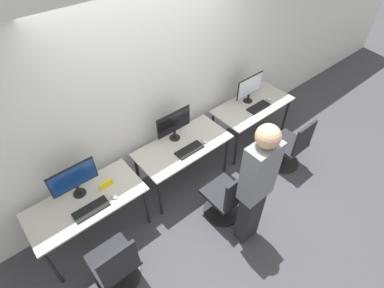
% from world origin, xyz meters
% --- Properties ---
extents(ground_plane, '(20.00, 20.00, 0.00)m').
position_xyz_m(ground_plane, '(0.00, 0.00, 0.00)').
color(ground_plane, '#3D3D42').
extents(wall_back, '(12.00, 0.05, 2.80)m').
position_xyz_m(wall_back, '(0.00, 0.73, 1.40)').
color(wall_back, silver).
rests_on(wall_back, ground_plane).
extents(desk_left, '(1.25, 0.61, 0.71)m').
position_xyz_m(desk_left, '(-1.35, 0.30, 0.63)').
color(desk_left, '#BCB7AD').
rests_on(desk_left, ground_plane).
extents(monitor_left, '(0.51, 0.14, 0.42)m').
position_xyz_m(monitor_left, '(-1.35, 0.44, 0.95)').
color(monitor_left, black).
rests_on(monitor_left, desk_left).
extents(keyboard_left, '(0.38, 0.15, 0.02)m').
position_xyz_m(keyboard_left, '(-1.35, 0.16, 0.72)').
color(keyboard_left, black).
rests_on(keyboard_left, desk_left).
extents(mouse_left, '(0.06, 0.09, 0.03)m').
position_xyz_m(mouse_left, '(-1.08, 0.14, 0.72)').
color(mouse_left, silver).
rests_on(mouse_left, desk_left).
extents(office_chair_left, '(0.48, 0.48, 0.86)m').
position_xyz_m(office_chair_left, '(-1.42, -0.36, 0.34)').
color(office_chair_left, black).
rests_on(office_chair_left, ground_plane).
extents(desk_center, '(1.25, 0.61, 0.71)m').
position_xyz_m(desk_center, '(0.00, 0.30, 0.63)').
color(desk_center, '#BCB7AD').
rests_on(desk_center, ground_plane).
extents(monitor_center, '(0.51, 0.14, 0.42)m').
position_xyz_m(monitor_center, '(0.00, 0.47, 0.95)').
color(monitor_center, black).
rests_on(monitor_center, desk_center).
extents(keyboard_center, '(0.38, 0.15, 0.02)m').
position_xyz_m(keyboard_center, '(0.00, 0.17, 0.72)').
color(keyboard_center, black).
rests_on(keyboard_center, desk_center).
extents(mouse_center, '(0.06, 0.09, 0.03)m').
position_xyz_m(mouse_center, '(0.25, 0.17, 0.72)').
color(mouse_center, silver).
rests_on(mouse_center, desk_center).
extents(office_chair_center, '(0.48, 0.48, 0.86)m').
position_xyz_m(office_chair_center, '(0.05, -0.48, 0.34)').
color(office_chair_center, black).
rests_on(office_chair_center, ground_plane).
extents(person_center, '(0.36, 0.23, 1.75)m').
position_xyz_m(person_center, '(0.04, -0.85, 0.97)').
color(person_center, '#232328').
rests_on(person_center, ground_plane).
extents(desk_right, '(1.25, 0.61, 0.71)m').
position_xyz_m(desk_right, '(1.35, 0.30, 0.63)').
color(desk_right, '#BCB7AD').
rests_on(desk_right, ground_plane).
extents(monitor_right, '(0.51, 0.14, 0.42)m').
position_xyz_m(monitor_right, '(1.35, 0.42, 0.95)').
color(monitor_right, black).
rests_on(monitor_right, desk_right).
extents(keyboard_right, '(0.38, 0.15, 0.02)m').
position_xyz_m(keyboard_right, '(1.35, 0.20, 0.72)').
color(keyboard_right, black).
rests_on(keyboard_right, desk_right).
extents(mouse_right, '(0.06, 0.09, 0.03)m').
position_xyz_m(mouse_right, '(1.61, 0.22, 0.72)').
color(mouse_right, silver).
rests_on(mouse_right, desk_right).
extents(office_chair_right, '(0.48, 0.48, 0.86)m').
position_xyz_m(office_chair_right, '(1.37, -0.45, 0.34)').
color(office_chair_right, black).
rests_on(office_chair_right, ground_plane).
extents(placard_left, '(0.16, 0.03, 0.08)m').
position_xyz_m(placard_left, '(-1.08, 0.33, 0.75)').
color(placard_left, yellow).
rests_on(placard_left, desk_left).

